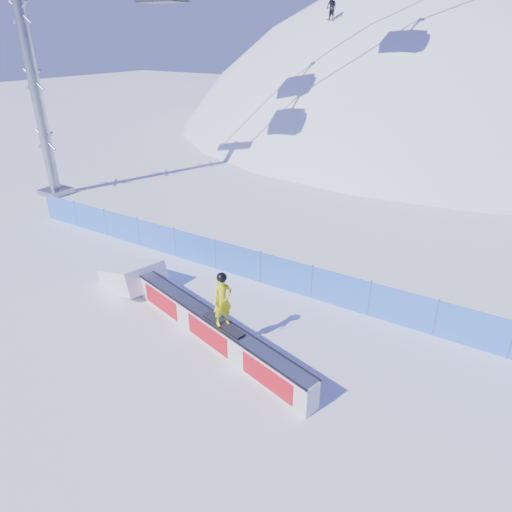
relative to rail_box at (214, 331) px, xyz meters
The scene contains 6 objects.
ground 1.96m from the rail_box, 158.16° to the right, with size 160.00×160.00×0.00m, color white.
snow_hill 45.25m from the rail_box, 92.46° to the left, with size 64.00×64.00×64.00m.
safety_fence 4.19m from the rail_box, 115.10° to the left, with size 22.05×0.05×1.30m.
rail_box is the anchor object (origin of this frame).
snow_ramp 4.67m from the rail_box, 164.99° to the left, with size 2.29×1.52×0.86m, color white, non-canonical shape.
snowboarder 1.32m from the rail_box, 15.01° to the right, with size 1.56×0.67×1.61m.
Camera 1 is at (8.51, -7.73, 8.06)m, focal length 32.00 mm.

